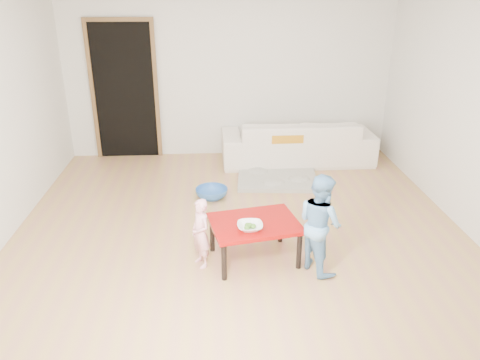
{
  "coord_description": "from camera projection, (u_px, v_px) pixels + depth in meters",
  "views": [
    {
      "loc": [
        -0.27,
        -4.71,
        2.55
      ],
      "look_at": [
        0.0,
        -0.2,
        0.65
      ],
      "focal_mm": 35.0,
      "sensor_mm": 36.0,
      "label": 1
    }
  ],
  "objects": [
    {
      "name": "floor",
      "position": [
        239.0,
        226.0,
        5.34
      ],
      "size": [
        5.0,
        5.0,
        0.01
      ],
      "primitive_type": "cube",
      "color": "tan",
      "rests_on": "ground"
    },
    {
      "name": "back_wall",
      "position": [
        229.0,
        72.0,
        7.14
      ],
      "size": [
        5.0,
        0.02,
        2.6
      ],
      "primitive_type": "cube",
      "color": "silver",
      "rests_on": "floor"
    },
    {
      "name": "right_wall",
      "position": [
        473.0,
        111.0,
        4.98
      ],
      "size": [
        0.02,
        5.0,
        2.6
      ],
      "primitive_type": "cube",
      "color": "silver",
      "rests_on": "floor"
    },
    {
      "name": "doorway",
      "position": [
        125.0,
        92.0,
        7.14
      ],
      "size": [
        1.02,
        0.08,
        2.11
      ],
      "primitive_type": null,
      "color": "brown",
      "rests_on": "back_wall"
    },
    {
      "name": "sofa",
      "position": [
        297.0,
        141.0,
        7.16
      ],
      "size": [
        2.29,
        0.92,
        0.67
      ],
      "primitive_type": "imported",
      "rotation": [
        0.0,
        0.0,
        3.15
      ],
      "color": "#EFE4D0",
      "rests_on": "floor"
    },
    {
      "name": "cushion",
      "position": [
        285.0,
        135.0,
        6.85
      ],
      "size": [
        0.47,
        0.42,
        0.12
      ],
      "primitive_type": "cube",
      "rotation": [
        0.0,
        0.0,
        0.02
      ],
      "color": "orange",
      "rests_on": "sofa"
    },
    {
      "name": "red_table",
      "position": [
        254.0,
        241.0,
        4.62
      ],
      "size": [
        0.95,
        0.79,
        0.42
      ],
      "primitive_type": null,
      "rotation": [
        0.0,
        0.0,
        0.2
      ],
      "color": "#8F0907",
      "rests_on": "floor"
    },
    {
      "name": "bowl",
      "position": [
        250.0,
        227.0,
        4.38
      ],
      "size": [
        0.24,
        0.24,
        0.06
      ],
      "primitive_type": "imported",
      "color": "white",
      "rests_on": "red_table"
    },
    {
      "name": "broccoli",
      "position": [
        250.0,
        227.0,
        4.38
      ],
      "size": [
        0.12,
        0.12,
        0.06
      ],
      "primitive_type": null,
      "color": "#2D5919",
      "rests_on": "red_table"
    },
    {
      "name": "child_pink",
      "position": [
        201.0,
        233.0,
        4.47
      ],
      "size": [
        0.27,
        0.3,
        0.7
      ],
      "primitive_type": "imported",
      "rotation": [
        0.0,
        0.0,
        -1.06
      ],
      "color": "pink",
      "rests_on": "floor"
    },
    {
      "name": "child_blue",
      "position": [
        320.0,
        223.0,
        4.36
      ],
      "size": [
        0.54,
        0.59,
        0.98
      ],
      "primitive_type": "imported",
      "rotation": [
        0.0,
        0.0,
        2.03
      ],
      "color": "#5AA5D2",
      "rests_on": "floor"
    },
    {
      "name": "basin",
      "position": [
        212.0,
        193.0,
        6.01
      ],
      "size": [
        0.41,
        0.41,
        0.13
      ],
      "primitive_type": "imported",
      "color": "#2E64B0",
      "rests_on": "floor"
    },
    {
      "name": "blanket",
      "position": [
        277.0,
        178.0,
        6.58
      ],
      "size": [
        1.17,
        1.0,
        0.05
      ],
      "primitive_type": null,
      "rotation": [
        0.0,
        0.0,
        -0.08
      ],
      "color": "#B3B09E",
      "rests_on": "floor"
    }
  ]
}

